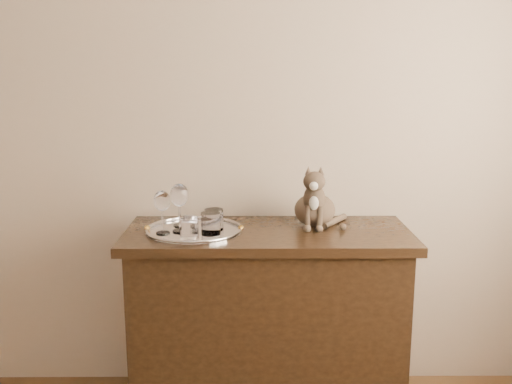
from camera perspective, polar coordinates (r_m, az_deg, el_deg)
wall_back at (r=2.68m, az=-12.03°, el=8.38°), size 4.00×0.10×2.70m
sideboard at (r=2.55m, az=1.15°, el=-13.12°), size 1.20×0.50×0.85m
tray at (r=2.39m, az=-6.20°, el=-3.92°), size 0.40×0.40×0.01m
wine_glass_a at (r=2.44m, az=-7.69°, el=-1.37°), size 0.07×0.07×0.18m
wine_glass_c at (r=2.34m, az=-9.36°, el=-1.99°), size 0.07×0.07×0.18m
wine_glass_d at (r=2.35m, az=-7.66°, el=-1.57°), size 0.08×0.08×0.20m
tumbler_a at (r=2.31m, az=-4.55°, el=-3.17°), size 0.08×0.08×0.09m
tumbler_b at (r=2.28m, az=-6.69°, el=-3.55°), size 0.07×0.07×0.08m
tumbler_c at (r=2.38m, az=-4.22°, el=-2.76°), size 0.08×0.08×0.09m
cat at (r=2.47m, az=5.93°, el=-0.22°), size 0.31×0.29×0.27m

